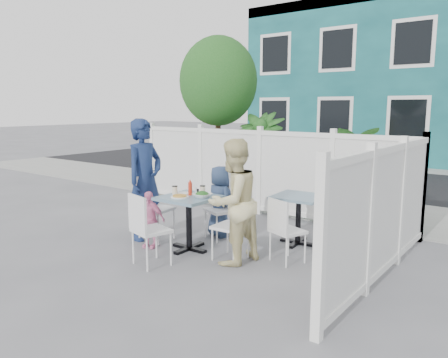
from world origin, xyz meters
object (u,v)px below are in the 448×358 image
Objects in this scene: main_table at (189,209)px; boy at (220,201)px; spare_table at (299,207)px; woman at (233,202)px; chair_back at (225,204)px; chair_left at (152,202)px; utility_cabinet at (211,160)px; chair_right at (236,221)px; chair_near at (146,225)px; toddler at (149,219)px; man at (145,179)px.

boy reaches higher than main_table.
woman reaches higher than spare_table.
spare_table is at bearing 46.68° from main_table.
chair_back is 0.13m from boy.
utility_cabinet is at bearing -160.16° from chair_left.
chair_left is 1.59m from chair_right.
woman is at bearing -104.26° from spare_table.
chair_near reaches higher than chair_back.
woman is (-0.31, -1.23, 0.25)m from spare_table.
chair_near is 1.62m from boy.
main_table is 0.48× the size of woman.
toddler is at bearing -153.87° from main_table.
woman reaches higher than boy.
toddler is (-1.35, -0.22, -0.40)m from woman.
utility_cabinet is at bearing 22.15° from man.
toddler is (0.38, -0.29, -0.51)m from man.
woman is 1.43m from toddler.
woman is at bearing 57.69° from chair_near.
toddler is at bearing 81.96° from chair_back.
man is (-0.99, -0.75, 0.39)m from chair_back.
man is at bearing -83.93° from woman.
boy is at bearing 105.71° from chair_near.
chair_back reaches higher than main_table.
utility_cabinet reaches higher than boy.
chair_near is 0.78m from toddler.
main_table is 0.80m from chair_left.
main_table is at bearing -133.32° from spare_table.
utility_cabinet is 0.75× the size of man.
boy is at bearing 94.23° from main_table.
toddler reaches higher than main_table.
chair_back is at bearing 40.83° from toddler.
boy reaches higher than toddler.
chair_back is (-0.72, 0.72, 0.00)m from chair_right.
chair_left is 1.07× the size of chair_right.
man is 1.65× the size of boy.
chair_back is at bearing -169.09° from boy.
toddler is (-1.66, -1.45, -0.16)m from spare_table.
spare_table is 2.31m from chair_near.
chair_left is at bearing 66.91° from boy.
chair_right is 0.83× the size of boy.
man is at bearing 178.54° from main_table.
utility_cabinet is at bearing -25.85° from chair_back.
chair_back is at bearing -158.23° from spare_table.
chair_right is (-0.33, -1.14, -0.03)m from spare_table.
utility_cabinet is 1.24× the size of boy.
main_table is 0.79m from chair_right.
chair_left reaches higher than chair_near.
chair_back is at bearing 42.68° from chair_right.
utility_cabinet is 1.50× the size of chair_back.
chair_left is at bearing 146.40° from chair_near.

